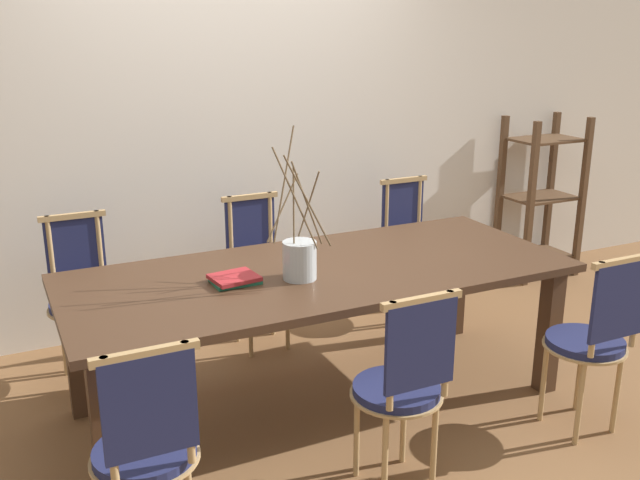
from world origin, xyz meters
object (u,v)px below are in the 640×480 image
object	(u,v)px
dining_table	(320,285)
book_stack	(235,279)
chair_near_center	(594,335)
chair_far_center	(410,242)
vase_centerpiece	(300,258)
shelving_rack	(541,198)

from	to	relation	value
dining_table	book_stack	world-z (taller)	book_stack
chair_near_center	chair_far_center	bearing A→B (deg)	89.03
vase_centerpiece	shelving_rack	xyz separation A→B (m)	(2.53, 1.14, -0.22)
shelving_rack	vase_centerpiece	bearing A→B (deg)	-155.80
dining_table	vase_centerpiece	size ratio (longest dim) A/B	3.51
chair_near_center	shelving_rack	distance (m)	2.31
chair_far_center	book_stack	world-z (taller)	chair_far_center
dining_table	chair_near_center	world-z (taller)	chair_near_center
dining_table	chair_near_center	xyz separation A→B (m)	(1.03, -0.81, -0.14)
chair_near_center	vase_centerpiece	size ratio (longest dim) A/B	1.29
chair_far_center	vase_centerpiece	bearing A→B (deg)	36.47
dining_table	book_stack	xyz separation A→B (m)	(-0.44, -0.00, 0.10)
chair_far_center	dining_table	bearing A→B (deg)	37.45
chair_far_center	vase_centerpiece	xyz separation A→B (m)	(-1.20, -0.89, 0.33)
book_stack	shelving_rack	distance (m)	3.02
chair_near_center	chair_far_center	size ratio (longest dim) A/B	1.00
dining_table	chair_far_center	bearing A→B (deg)	37.45
dining_table	chair_far_center	size ratio (longest dim) A/B	2.72
chair_near_center	vase_centerpiece	bearing A→B (deg)	148.15
chair_near_center	shelving_rack	bearing A→B (deg)	53.91
dining_table	vase_centerpiece	xyz separation A→B (m)	(-0.15, -0.08, 0.19)
vase_centerpiece	chair_near_center	bearing A→B (deg)	-31.85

